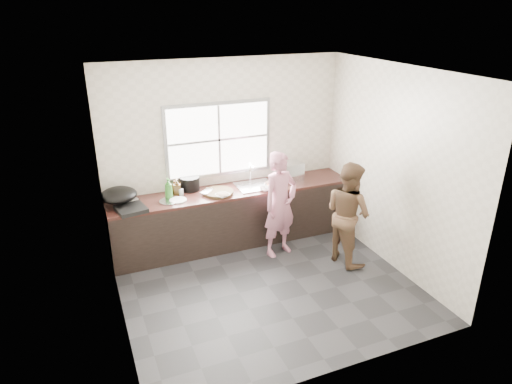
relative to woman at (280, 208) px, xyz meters
name	(u,v)px	position (x,y,z in m)	size (l,w,h in m)	color
floor	(268,286)	(-0.50, -0.74, -0.72)	(3.60, 3.20, 0.01)	#2B2B2D
ceiling	(271,71)	(-0.50, -0.74, 1.99)	(3.60, 3.20, 0.01)	silver
wall_back	(225,152)	(-0.50, 0.87, 0.64)	(3.60, 0.01, 2.70)	beige
wall_left	(110,214)	(-2.31, -0.74, 0.64)	(0.01, 3.20, 2.70)	silver
wall_right	(394,170)	(1.30, -0.74, 0.64)	(0.01, 3.20, 2.70)	silver
wall_front	(343,252)	(-0.50, -2.34, 0.64)	(3.60, 0.01, 2.70)	beige
cabinet	(234,217)	(-0.50, 0.55, -0.30)	(3.60, 0.62, 0.82)	black
countertop	(233,191)	(-0.50, 0.55, 0.13)	(3.60, 0.64, 0.04)	#381C17
sink	(255,186)	(-0.15, 0.55, 0.15)	(0.55, 0.45, 0.02)	silver
faucet	(250,173)	(-0.15, 0.75, 0.30)	(0.02, 0.02, 0.30)	silver
window_frame	(219,139)	(-0.60, 0.85, 0.84)	(1.60, 0.05, 1.10)	#9EA0A5
window_glazing	(219,140)	(-0.60, 0.83, 0.84)	(1.50, 0.01, 1.00)	white
woman	(280,208)	(0.00, 0.00, 0.00)	(0.52, 0.34, 1.43)	#CA7992
person_side	(348,213)	(0.77, -0.54, 0.01)	(0.71, 0.55, 1.45)	brown
cutting_board	(218,192)	(-0.75, 0.48, 0.17)	(0.43, 0.43, 0.04)	#302412
cleaver	(207,191)	(-0.90, 0.54, 0.19)	(0.22, 0.11, 0.01)	silver
bowl_mince	(223,196)	(-0.73, 0.34, 0.17)	(0.19, 0.19, 0.05)	white
bowl_crabs	(272,186)	(0.05, 0.41, 0.17)	(0.18, 0.18, 0.06)	white
bowl_held	(265,189)	(-0.09, 0.34, 0.18)	(0.19, 0.19, 0.06)	white
black_pot	(190,183)	(-1.08, 0.78, 0.25)	(0.28, 0.28, 0.20)	black
plate_food	(178,200)	(-1.34, 0.45, 0.16)	(0.23, 0.23, 0.02)	silver
bottle_green	(169,189)	(-1.43, 0.59, 0.29)	(0.11, 0.11, 0.29)	#307827
bottle_brown_tall	(177,187)	(-1.29, 0.70, 0.25)	(0.09, 0.10, 0.21)	#452A11
bottle_brown_short	(175,187)	(-1.30, 0.78, 0.23)	(0.12, 0.12, 0.16)	#422710
glass_jar	(181,192)	(-1.25, 0.63, 0.19)	(0.06, 0.06, 0.09)	silver
burner	(131,209)	(-1.99, 0.36, 0.17)	(0.36, 0.36, 0.05)	black
wok	(119,195)	(-2.10, 0.60, 0.30)	(0.48, 0.48, 0.18)	black
dish_rack	(289,172)	(0.43, 0.59, 0.29)	(0.38, 0.26, 0.28)	silver
pot_lid_left	(128,201)	(-1.98, 0.70, 0.15)	(0.28, 0.28, 0.01)	silver
pot_lid_right	(169,201)	(-1.46, 0.47, 0.15)	(0.27, 0.27, 0.01)	#ACADB3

